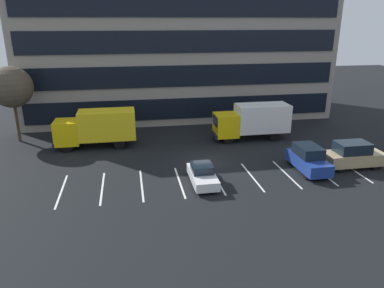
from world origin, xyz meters
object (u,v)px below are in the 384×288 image
at_px(box_truck_yellow_all, 97,127).
at_px(box_truck_yellow, 253,120).
at_px(sedan_white, 202,175).
at_px(bare_tree, 12,87).
at_px(suv_tan, 353,155).
at_px(suv_navy, 308,159).

relative_size(box_truck_yellow_all, box_truck_yellow, 0.99).
relative_size(sedan_white, bare_tree, 0.55).
bearing_deg(box_truck_yellow, bare_tree, 171.74).
xyz_separation_m(box_truck_yellow_all, sedan_white, (8.03, -9.71, -1.27)).
bearing_deg(sedan_white, box_truck_yellow_all, 129.60).
bearing_deg(box_truck_yellow, sedan_white, -126.62).
bearing_deg(suv_tan, bare_tree, 157.41).
height_order(suv_navy, suv_tan, suv_tan).
bearing_deg(box_truck_yellow, box_truck_yellow_all, 179.05).
relative_size(box_truck_yellow, bare_tree, 1.03).
xyz_separation_m(suv_tan, bare_tree, (-28.44, 11.83, 4.33)).
bearing_deg(bare_tree, box_truck_yellow_all, -21.54).
height_order(box_truck_yellow, bare_tree, bare_tree).
distance_m(box_truck_yellow, suv_navy, 8.78).
relative_size(box_truck_yellow, suv_tan, 1.60).
bearing_deg(box_truck_yellow_all, bare_tree, 158.46).
bearing_deg(sedan_white, suv_navy, 5.92).
height_order(sedan_white, suv_tan, suv_tan).
distance_m(box_truck_yellow_all, suv_navy, 18.95).
bearing_deg(suv_tan, box_truck_yellow_all, 157.02).
relative_size(box_truck_yellow_all, suv_navy, 1.66).
distance_m(box_truck_yellow_all, box_truck_yellow, 15.07).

